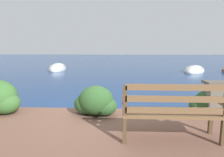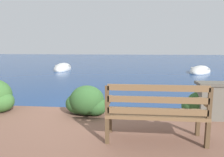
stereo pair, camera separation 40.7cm
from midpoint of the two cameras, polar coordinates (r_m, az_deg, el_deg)
The scene contains 6 objects.
ground_plane at distance 4.95m, azimuth -6.66°, elevation -10.88°, with size 80.00×80.00×0.00m.
park_bench at distance 3.22m, azimuth 13.14°, elevation -8.86°, with size 1.54×0.48×0.93m.
hedge_clump_left at distance 4.37m, azimuth -7.44°, elevation -6.77°, with size 0.94×0.68×0.64m.
hedge_clump_centre at distance 4.78m, azimuth 23.56°, elevation -6.68°, with size 0.78×0.56×0.53m.
rowboat_nearest at distance 14.64m, azimuth 21.73°, elevation 2.04°, with size 2.45×3.10×0.78m.
rowboat_mid at distance 15.32m, azimuth -16.01°, elevation 2.64°, with size 1.59×3.19×0.87m.
Camera 1 is at (0.57, -4.61, 1.68)m, focal length 32.00 mm.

